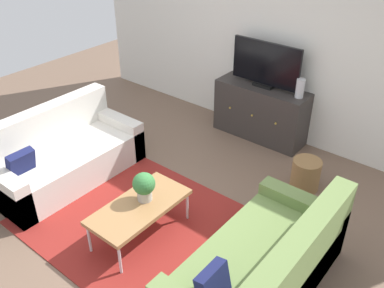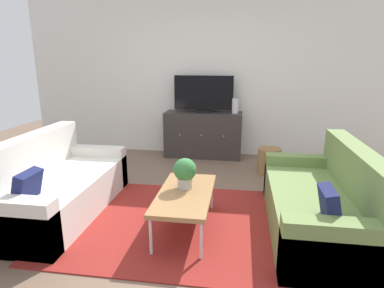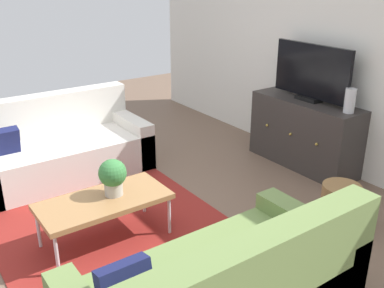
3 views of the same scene
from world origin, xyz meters
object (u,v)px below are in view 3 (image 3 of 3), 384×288
object	(u,v)px
potted_plant	(113,176)
glass_vase	(350,101)
coffee_table	(104,202)
flat_screen_tv	(311,73)
wicker_basket	(340,205)
tv_console	(304,133)
couch_left_side	(59,150)

from	to	relation	value
potted_plant	glass_vase	distance (m)	2.48
coffee_table	glass_vase	xyz separation A→B (m)	(0.41, 2.53, 0.53)
glass_vase	potted_plant	bearing A→B (deg)	-100.09
coffee_table	flat_screen_tv	size ratio (longest dim) A/B	1.06
potted_plant	flat_screen_tv	world-z (taller)	flat_screen_tv
flat_screen_tv	wicker_basket	distance (m)	1.58
coffee_table	potted_plant	world-z (taller)	potted_plant
potted_plant	coffee_table	bearing A→B (deg)	-79.53
tv_console	glass_vase	bearing A→B (deg)	0.00
potted_plant	wicker_basket	world-z (taller)	potted_plant
potted_plant	flat_screen_tv	bearing A→B (deg)	92.40
tv_console	flat_screen_tv	bearing A→B (deg)	90.00
flat_screen_tv	wicker_basket	world-z (taller)	flat_screen_tv
couch_left_side	tv_console	xyz separation A→B (m)	(1.39, 2.37, 0.11)
flat_screen_tv	glass_vase	size ratio (longest dim) A/B	3.96
couch_left_side	coffee_table	bearing A→B (deg)	-5.78
tv_console	flat_screen_tv	world-z (taller)	flat_screen_tv
flat_screen_tv	glass_vase	bearing A→B (deg)	-2.15
flat_screen_tv	couch_left_side	bearing A→B (deg)	-120.20
potted_plant	wicker_basket	size ratio (longest dim) A/B	0.82
wicker_basket	tv_console	bearing A→B (deg)	146.08
coffee_table	glass_vase	size ratio (longest dim) A/B	4.21
couch_left_side	wicker_basket	world-z (taller)	couch_left_side
flat_screen_tv	tv_console	bearing A→B (deg)	-90.00
potted_plant	glass_vase	world-z (taller)	glass_vase
couch_left_side	tv_console	bearing A→B (deg)	59.59
couch_left_side	glass_vase	xyz separation A→B (m)	(1.93, 2.37, 0.62)
tv_console	glass_vase	size ratio (longest dim) A/B	5.22
wicker_basket	glass_vase	bearing A→B (deg)	126.72
couch_left_side	coffee_table	size ratio (longest dim) A/B	1.73
flat_screen_tv	glass_vase	xyz separation A→B (m)	(0.53, -0.02, -0.18)
coffee_table	glass_vase	distance (m)	2.62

